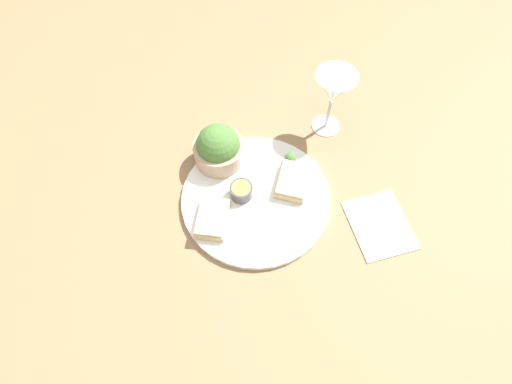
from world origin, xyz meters
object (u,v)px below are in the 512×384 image
object	(u,v)px
salad_bowl	(219,148)
cheese_toast_far	(212,219)
napkin	(380,225)
wine_glass	(334,91)
sauce_ramekin	(241,190)
cheese_toast_near	(293,181)

from	to	relation	value
salad_bowl	cheese_toast_far	distance (m)	0.16
napkin	wine_glass	bearing A→B (deg)	-151.47
sauce_ramekin	cheese_toast_near	bearing A→B (deg)	112.68
sauce_ramekin	wine_glass	world-z (taller)	wine_glass
sauce_ramekin	cheese_toast_far	size ratio (longest dim) A/B	0.53
cheese_toast_near	wine_glass	xyz separation A→B (m)	(-0.19, 0.06, 0.09)
salad_bowl	napkin	xyz separation A→B (m)	(0.10, 0.37, -0.05)
sauce_ramekin	cheese_toast_near	world-z (taller)	sauce_ramekin
salad_bowl	sauce_ramekin	distance (m)	0.11
cheese_toast_far	napkin	world-z (taller)	cheese_toast_far
cheese_toast_near	sauce_ramekin	bearing A→B (deg)	-67.32
sauce_ramekin	cheese_toast_far	world-z (taller)	sauce_ramekin
sauce_ramekin	napkin	bearing A→B (deg)	86.65
napkin	sauce_ramekin	bearing A→B (deg)	-93.35
cheese_toast_far	cheese_toast_near	bearing A→B (deg)	127.73
salad_bowl	wine_glass	distance (m)	0.28
sauce_ramekin	wine_glass	size ratio (longest dim) A/B	0.30
wine_glass	napkin	size ratio (longest dim) A/B	0.91
sauce_ramekin	cheese_toast_far	bearing A→B (deg)	-32.57
cheese_toast_far	wine_glass	distance (m)	0.38
cheese_toast_near	wine_glass	size ratio (longest dim) A/B	0.59
cheese_toast_near	napkin	size ratio (longest dim) A/B	0.53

